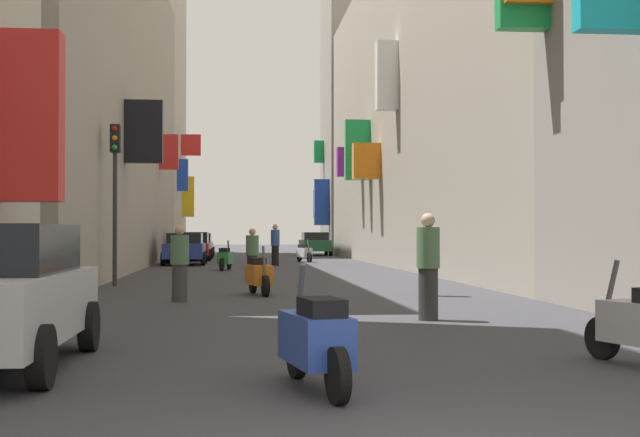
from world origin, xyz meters
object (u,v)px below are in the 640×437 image
object	(u,v)px
parked_car_green	(315,243)
pedestrian_near_right	(275,245)
scooter_orange	(259,275)
traffic_light_near_corner	(115,176)
parked_car_red	(193,246)
scooter_blue	(316,339)
scooter_white	(304,252)
pedestrian_crossing	(428,258)
pedestrian_mid_street	(428,267)
pedestrian_far_away	(180,264)
scooter_green	(225,258)
pedestrian_near_left	(252,255)
parked_car_white	(198,244)
parked_car_blue	(185,248)

from	to	relation	value
parked_car_green	pedestrian_near_right	distance (m)	16.88
scooter_orange	traffic_light_near_corner	bearing A→B (deg)	135.17
parked_car_red	scooter_blue	size ratio (longest dim) A/B	2.33
scooter_blue	scooter_white	xyz separation A→B (m)	(2.65, 34.37, -0.00)
traffic_light_near_corner	pedestrian_crossing	bearing A→B (deg)	-30.22
scooter_orange	parked_car_red	bearing A→B (deg)	96.14
pedestrian_mid_street	pedestrian_far_away	size ratio (longest dim) A/B	1.10
parked_car_red	scooter_orange	size ratio (longest dim) A/B	2.43
pedestrian_near_right	scooter_white	bearing A→B (deg)	70.76
parked_car_red	scooter_green	bearing A→B (deg)	-81.40
pedestrian_near_left	traffic_light_near_corner	xyz separation A→B (m)	(-3.73, -2.19, 2.18)
parked_car_green	pedestrian_near_right	world-z (taller)	pedestrian_near_right
scooter_white	parked_car_white	bearing A→B (deg)	122.28
scooter_green	traffic_light_near_corner	bearing A→B (deg)	-106.66
pedestrian_near_left	pedestrian_far_away	distance (m)	7.90
parked_car_blue	traffic_light_near_corner	bearing A→B (deg)	-93.60
parked_car_blue	pedestrian_near_left	bearing A→B (deg)	-78.41
scooter_white	traffic_light_near_corner	xyz separation A→B (m)	(-6.59, -18.52, 2.49)
parked_car_green	pedestrian_crossing	world-z (taller)	pedestrian_crossing
parked_car_blue	parked_car_red	world-z (taller)	parked_car_red
parked_car_blue	pedestrian_near_right	distance (m)	4.35
pedestrian_near_right	traffic_light_near_corner	world-z (taller)	traffic_light_near_corner
parked_car_red	pedestrian_far_away	world-z (taller)	pedestrian_far_away
scooter_blue	scooter_orange	size ratio (longest dim) A/B	1.04
parked_car_red	scooter_white	bearing A→B (deg)	-29.44
pedestrian_near_left	parked_car_white	bearing A→B (deg)	96.03
traffic_light_near_corner	scooter_orange	bearing A→B (deg)	-44.83
parked_car_green	scooter_white	world-z (taller)	parked_car_green
parked_car_red	pedestrian_crossing	bearing A→B (deg)	-75.93
pedestrian_crossing	pedestrian_mid_street	distance (m)	5.49
pedestrian_mid_street	traffic_light_near_corner	bearing A→B (deg)	123.06
scooter_green	scooter_white	xyz separation A→B (m)	(3.73, 8.97, -0.00)
traffic_light_near_corner	parked_car_green	bearing A→B (deg)	74.89
pedestrian_near_left	pedestrian_near_right	bearing A→B (deg)	84.00
scooter_green	pedestrian_crossing	size ratio (longest dim) A/B	1.04
pedestrian_far_away	pedestrian_crossing	bearing A→B (deg)	11.72
parked_car_green	parked_car_red	bearing A→B (deg)	-129.39
pedestrian_far_away	scooter_orange	bearing A→B (deg)	46.92
scooter_green	pedestrian_near_right	distance (m)	4.80
parked_car_green	parked_car_blue	world-z (taller)	parked_car_green
scooter_white	parked_car_blue	bearing A→B (deg)	-152.44
scooter_orange	traffic_light_near_corner	xyz separation A→B (m)	(-3.76, 3.74, 2.49)
scooter_white	pedestrian_crossing	distance (m)	22.95
parked_car_red	scooter_green	xyz separation A→B (m)	(1.83, -12.11, -0.30)
parked_car_red	traffic_light_near_corner	bearing A→B (deg)	-92.71
scooter_green	pedestrian_mid_street	bearing A→B (deg)	-79.73
parked_car_blue	pedestrian_near_right	xyz separation A→B (m)	(3.97, -1.75, 0.15)
parked_car_green	pedestrian_crossing	bearing A→B (deg)	-91.07
scooter_blue	pedestrian_far_away	world-z (taller)	pedestrian_far_away
pedestrian_mid_street	scooter_white	bearing A→B (deg)	89.53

